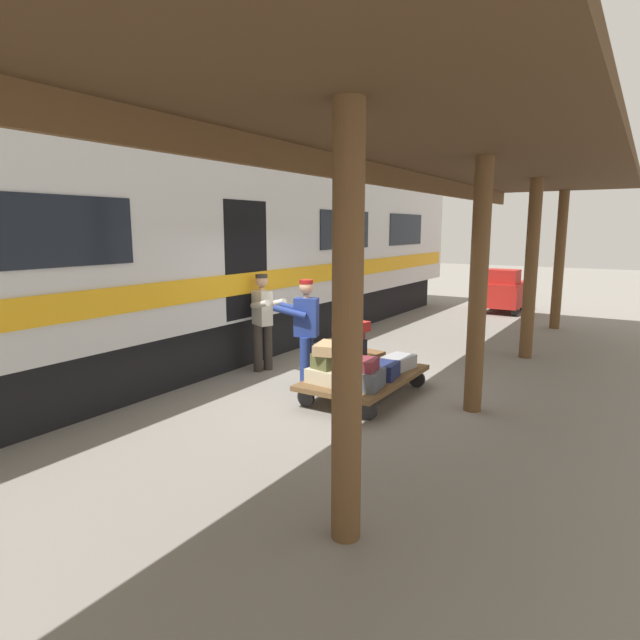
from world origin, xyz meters
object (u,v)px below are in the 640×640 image
Objects in this scene: porter_by_door at (263,319)px; suitcase_red_plastic at (351,327)px; suitcase_slate_roller at (363,379)px; suitcase_brown_leather at (366,358)px; suitcase_cream_canvas at (329,375)px; suitcase_navy_fabric at (382,370)px; suitcase_gray_aluminum at (398,362)px; suitcase_tan_vintage at (331,348)px; suitcase_black_hardshell at (350,348)px; luggage_cart at (365,378)px; porter_in_overalls at (305,329)px; suitcase_olive_duffel at (328,360)px; suitcase_burgundy_valise at (363,364)px; suitcase_yellow_case at (349,364)px; baggage_tug at (504,292)px; suitcase_maroon_trunk at (352,336)px; train_car at (184,251)px.

suitcase_red_plastic is at bearing 168.53° from porter_by_door.
suitcase_brown_leather is at bearing -64.79° from suitcase_slate_roller.
suitcase_red_plastic reaches higher than suitcase_cream_canvas.
suitcase_navy_fabric is 0.91× the size of suitcase_red_plastic.
suitcase_gray_aluminum is 1.00× the size of suitcase_tan_vintage.
suitcase_navy_fabric is at bearing 179.82° from suitcase_black_hardshell.
luggage_cart is 1.21m from porter_in_overalls.
suitcase_olive_duffel reaches higher than suitcase_burgundy_valise.
suitcase_red_plastic reaches higher than suitcase_burgundy_valise.
porter_by_door is (1.92, -0.35, 0.22)m from suitcase_black_hardshell.
porter_by_door is (1.97, -0.40, -0.12)m from suitcase_red_plastic.
suitcase_navy_fabric is 0.63m from suitcase_burgundy_valise.
baggage_tug reaches higher than suitcase_yellow_case.
suitcase_gray_aluminum is 0.31× the size of porter_in_overalls.
suitcase_black_hardshell is at bearing -0.37° from luggage_cart.
suitcase_maroon_trunk is at bearing -94.37° from suitcase_tan_vintage.
suitcase_red_plastic reaches higher than suitcase_brown_leather.
train_car reaches higher than suitcase_gray_aluminum.
suitcase_black_hardshell reaches higher than suitcase_navy_fabric.
suitcase_navy_fabric reaches higher than suitcase_cream_canvas.
porter_by_door is (1.96, -0.36, 0.03)m from suitcase_maroon_trunk.
luggage_cart is 0.65m from suitcase_maroon_trunk.
porter_by_door reaches higher than suitcase_olive_duffel.
suitcase_olive_duffel is 0.77× the size of suitcase_tan_vintage.
train_car is 37.46× the size of suitcase_gray_aluminum.
porter_by_door reaches higher than suitcase_black_hardshell.
suitcase_cream_canvas is 0.21m from suitcase_olive_duffel.
suitcase_slate_roller reaches higher than suitcase_yellow_case.
suitcase_slate_roller is 1.02× the size of suitcase_brown_leather.
suitcase_cream_canvas is at bearing 64.79° from suitcase_gray_aluminum.
porter_in_overalls reaches higher than suitcase_brown_leather.
suitcase_brown_leather is at bearing -174.66° from train_car.
suitcase_black_hardshell reaches higher than suitcase_olive_duffel.
suitcase_slate_roller is at bearing 180.00° from suitcase_cream_canvas.
suitcase_olive_duffel is at bearing -0.95° from suitcase_slate_roller.
suitcase_red_plastic is 0.30× the size of porter_in_overalls.
suitcase_olive_duffel is (0.02, 0.58, 0.18)m from suitcase_yellow_case.
porter_in_overalls is at bearing 2.45° from suitcase_navy_fabric.
suitcase_maroon_trunk reaches higher than luggage_cart.
train_car is at bearing -12.48° from suitcase_tan_vintage.
suitcase_yellow_case is 0.60m from suitcase_olive_duffel.
suitcase_maroon_trunk is (-0.04, 0.01, 0.19)m from suitcase_black_hardshell.
suitcase_olive_duffel is (0.57, 0.58, 0.19)m from suitcase_navy_fabric.
suitcase_slate_roller is at bearing 132.19° from suitcase_black_hardshell.
baggage_tug reaches higher than suitcase_slate_roller.
luggage_cart is at bearing 170.84° from porter_by_door.
suitcase_burgundy_valise is at bearing 131.35° from suitcase_red_plastic.
suitcase_navy_fabric is at bearing 180.00° from luggage_cart.
porter_in_overalls is at bearing 3.26° from suitcase_maroon_trunk.
suitcase_gray_aluminum is 1.25× the size of suitcase_black_hardshell.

